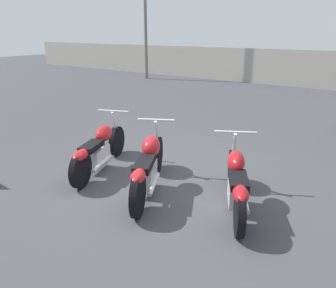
% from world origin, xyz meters
% --- Properties ---
extents(ground_plane, '(60.00, 60.00, 0.00)m').
position_xyz_m(ground_plane, '(0.00, 0.00, 0.00)').
color(ground_plane, '#424247').
extents(fence_back, '(40.00, 0.04, 1.65)m').
position_xyz_m(fence_back, '(0.00, 11.58, 0.83)').
color(fence_back, '#9E998E').
rests_on(fence_back, ground_plane).
extents(motorcycle_slot_0, '(0.99, 2.02, 0.98)m').
position_xyz_m(motorcycle_slot_0, '(-1.25, -0.32, 0.41)').
color(motorcycle_slot_0, black).
rests_on(motorcycle_slot_0, ground_plane).
extents(motorcycle_slot_1, '(1.19, 2.02, 1.01)m').
position_xyz_m(motorcycle_slot_1, '(0.01, -0.44, 0.44)').
color(motorcycle_slot_1, black).
rests_on(motorcycle_slot_1, ground_plane).
extents(motorcycle_slot_2, '(1.12, 1.82, 0.98)m').
position_xyz_m(motorcycle_slot_2, '(1.36, -0.13, 0.41)').
color(motorcycle_slot_2, black).
rests_on(motorcycle_slot_2, ground_plane).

